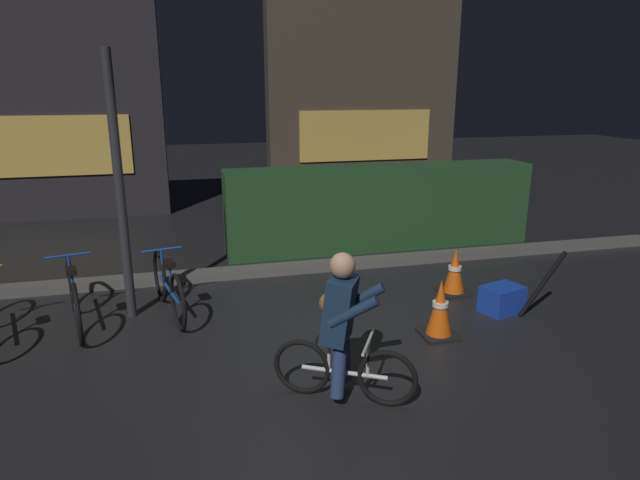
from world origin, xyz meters
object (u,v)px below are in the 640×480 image
object	(u,v)px
parked_bike_center_left	(168,287)
cyclist	(342,327)
closed_umbrella	(542,284)
traffic_cone_near	(440,309)
street_post	(120,190)
blue_crate	(502,299)
traffic_cone_far	(455,272)
parked_bike_left_mid	(74,297)

from	to	relation	value
parked_bike_center_left	cyclist	distance (m)	2.53
parked_bike_center_left	closed_umbrella	distance (m)	4.09
traffic_cone_near	cyclist	xyz separation A→B (m)	(-1.29, -0.85, 0.33)
street_post	blue_crate	distance (m)	4.33
traffic_cone_near	traffic_cone_far	bearing A→B (deg)	55.81
parked_bike_left_mid	traffic_cone_near	xyz separation A→B (m)	(3.62, -1.16, -0.04)
traffic_cone_near	cyclist	bearing A→B (deg)	-146.59
parked_bike_center_left	street_post	bearing A→B (deg)	69.37
cyclist	street_post	bearing A→B (deg)	159.22
blue_crate	closed_umbrella	bearing A→B (deg)	-38.68
street_post	traffic_cone_near	distance (m)	3.52
parked_bike_center_left	closed_umbrella	xyz separation A→B (m)	(3.94, -1.10, 0.07)
parked_bike_left_mid	blue_crate	distance (m)	4.65
parked_bike_left_mid	closed_umbrella	distance (m)	5.00
traffic_cone_near	blue_crate	bearing A→B (deg)	22.50
blue_crate	closed_umbrella	size ratio (longest dim) A/B	0.52
blue_crate	cyclist	world-z (taller)	cyclist
traffic_cone_far	cyclist	distance (m)	2.77
blue_crate	closed_umbrella	world-z (taller)	closed_umbrella
traffic_cone_near	traffic_cone_far	distance (m)	1.26
street_post	closed_umbrella	world-z (taller)	street_post
parked_bike_left_mid	parked_bike_center_left	size ratio (longest dim) A/B	1.04
street_post	parked_bike_center_left	xyz separation A→B (m)	(0.41, -0.05, -1.09)
street_post	traffic_cone_far	size ratio (longest dim) A/B	4.90
parked_bike_left_mid	blue_crate	size ratio (longest dim) A/B	3.51
street_post	parked_bike_center_left	world-z (taller)	street_post
parked_bike_center_left	cyclist	world-z (taller)	cyclist
parked_bike_center_left	closed_umbrella	world-z (taller)	closed_umbrella
parked_bike_center_left	traffic_cone_far	distance (m)	3.38
closed_umbrella	traffic_cone_near	bearing A→B (deg)	-152.31
traffic_cone_far	closed_umbrella	bearing A→B (deg)	-57.37
traffic_cone_far	traffic_cone_near	bearing A→B (deg)	-124.19
traffic_cone_far	closed_umbrella	world-z (taller)	closed_umbrella
street_post	blue_crate	size ratio (longest dim) A/B	6.43
parked_bike_center_left	cyclist	bearing A→B (deg)	-159.76
parked_bike_center_left	blue_crate	xyz separation A→B (m)	(3.63, -0.85, -0.17)
parked_bike_center_left	blue_crate	bearing A→B (deg)	-116.24
parked_bike_left_mid	closed_umbrella	xyz separation A→B (m)	(4.89, -1.01, 0.06)
street_post	cyclist	bearing A→B (deg)	-50.22
traffic_cone_far	blue_crate	size ratio (longest dim) A/B	1.31
parked_bike_center_left	closed_umbrella	bearing A→B (deg)	-118.66
street_post	traffic_cone_far	distance (m)	3.96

